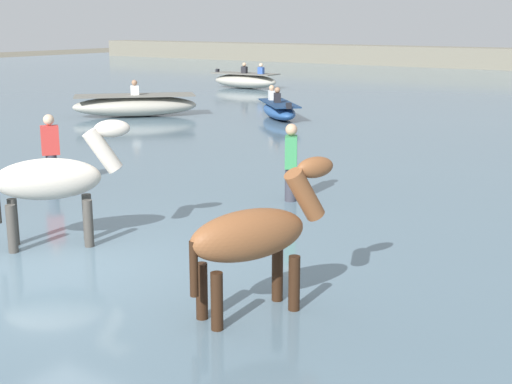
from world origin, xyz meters
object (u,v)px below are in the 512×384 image
object	(u,v)px
horse_trailing_chestnut	(255,238)
boat_mid_outer	(245,81)
person_onlooker_right	(51,155)
person_wading_close	(291,168)
boat_mid_channel	(279,110)
boat_far_offshore	(135,106)
horse_lead_pinto	(54,182)

from	to	relation	value
horse_trailing_chestnut	boat_mid_outer	bearing A→B (deg)	125.41
person_onlooker_right	person_wading_close	size ratio (longest dim) A/B	1.00
boat_mid_channel	boat_mid_outer	distance (m)	10.41
boat_far_offshore	person_wading_close	size ratio (longest dim) A/B	2.24
boat_mid_outer	horse_lead_pinto	bearing A→B (deg)	-61.08
person_onlooker_right	person_wading_close	distance (m)	4.56
boat_mid_outer	boat_far_offshore	bearing A→B (deg)	-74.63
horse_lead_pinto	person_wading_close	world-z (taller)	horse_lead_pinto
boat_mid_channel	person_onlooker_right	bearing A→B (deg)	-81.49
horse_trailing_chestnut	boat_far_offshore	xyz separation A→B (m)	(-12.12, 10.88, -0.47)
boat_far_offshore	person_wading_close	xyz separation A→B (m)	(9.93, -6.60, 0.22)
horse_trailing_chestnut	person_wading_close	size ratio (longest dim) A/B	1.16
boat_far_offshore	person_onlooker_right	world-z (taller)	person_onlooker_right
person_onlooker_right	person_wading_close	bearing A→B (deg)	18.86
boat_far_offshore	boat_mid_channel	bearing A→B (deg)	28.29
horse_trailing_chestnut	boat_mid_outer	size ratio (longest dim) A/B	0.58
horse_trailing_chestnut	person_onlooker_right	size ratio (longest dim) A/B	1.16
horse_lead_pinto	horse_trailing_chestnut	size ratio (longest dim) A/B	1.06
boat_mid_channel	boat_far_offshore	bearing A→B (deg)	-151.71
horse_trailing_chestnut	boat_mid_channel	bearing A→B (deg)	121.61
boat_far_offshore	person_wading_close	distance (m)	11.92
person_onlooker_right	horse_lead_pinto	bearing A→B (deg)	-39.06
boat_far_offshore	boat_mid_channel	distance (m)	4.63
horse_trailing_chestnut	boat_far_offshore	distance (m)	16.30
horse_lead_pinto	person_onlooker_right	xyz separation A→B (m)	(-2.98, 2.42, -0.32)
horse_trailing_chestnut	person_onlooker_right	world-z (taller)	horse_trailing_chestnut
boat_far_offshore	horse_lead_pinto	bearing A→B (deg)	-50.70
horse_lead_pinto	person_wading_close	bearing A→B (deg)	71.04
horse_trailing_chestnut	person_wading_close	world-z (taller)	horse_trailing_chestnut
horse_lead_pinto	boat_mid_outer	xyz separation A→B (m)	(-11.35, 20.54, -0.53)
horse_trailing_chestnut	person_wading_close	xyz separation A→B (m)	(-2.19, 4.28, -0.25)
boat_mid_channel	boat_mid_outer	xyz separation A→B (m)	(-6.83, 7.86, 0.08)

